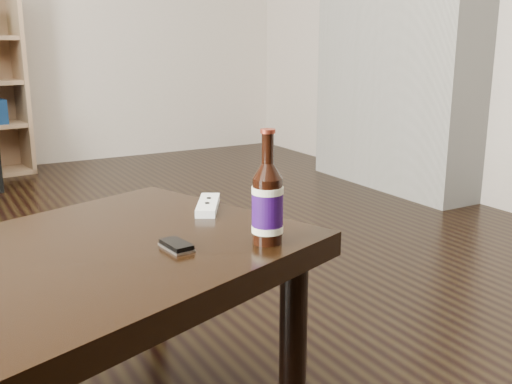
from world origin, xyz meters
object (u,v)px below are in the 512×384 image
phone (176,246)px  remote (208,205)px  coffee_table (38,294)px  beer_bottle (267,204)px

phone → remote: remote is taller
coffee_table → remote: remote is taller
coffee_table → remote: 0.55m
phone → remote: bearing=46.3°
beer_bottle → remote: bearing=89.5°
beer_bottle → phone: bearing=161.7°
phone → beer_bottle: bearing=-24.4°
beer_bottle → remote: 0.34m
coffee_table → beer_bottle: bearing=-12.2°
phone → remote: (0.20, 0.26, 0.00)m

